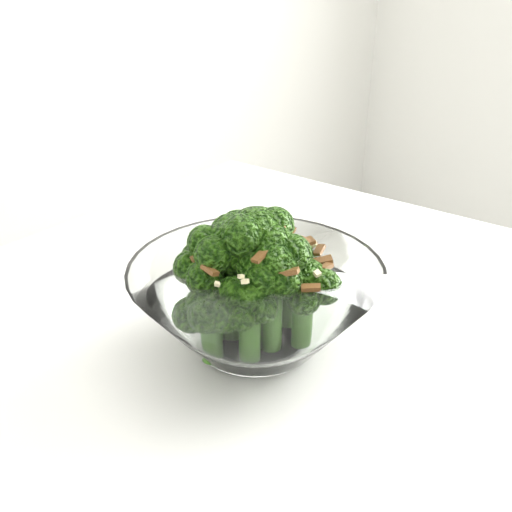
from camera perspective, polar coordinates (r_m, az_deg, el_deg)
table at (r=0.54m, az=-11.34°, el=-22.31°), size 1.40×1.16×0.75m
broccoli_dish at (r=0.54m, az=-0.12°, el=-3.82°), size 0.24×0.24×0.15m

